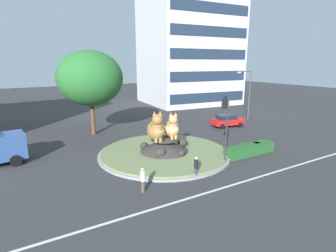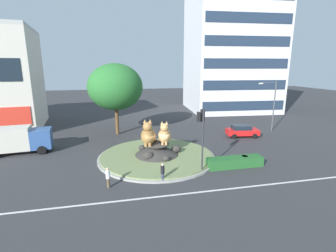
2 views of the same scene
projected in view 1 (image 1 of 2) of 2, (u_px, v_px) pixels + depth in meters
name	position (u px, v px, depth m)	size (l,w,h in m)	color
ground_plane	(164.00, 154.00, 23.91)	(160.00, 160.00, 0.00)	#333335
lane_centreline	(222.00, 188.00, 17.39)	(112.00, 0.20, 0.01)	silver
roundabout_island	(164.00, 150.00, 23.82)	(11.75, 11.75, 1.45)	gray
cat_statue_tabby	(156.00, 129.00, 22.88)	(2.15, 2.76, 2.65)	#9E703D
cat_statue_calico	(172.00, 128.00, 23.83)	(1.81, 2.32, 2.35)	tan
traffic_light_mast	(226.00, 115.00, 20.76)	(0.71, 0.55, 5.55)	#2D2D33
office_tower	(189.00, 35.00, 52.19)	(17.87, 16.66, 26.64)	silver
clipped_hedge_strip	(249.00, 150.00, 23.73)	(5.23, 1.20, 0.90)	#235B28
broadleaf_tree_behind_island	(90.00, 78.00, 28.97)	(7.13, 7.13, 9.41)	brown
streetlight_arm	(248.00, 91.00, 37.24)	(2.75, 0.35, 6.97)	#4C4C51
pedestrian_white_shirt	(143.00, 179.00, 16.70)	(0.32, 0.32, 1.64)	brown
pedestrian_black_shirt	(196.00, 167.00, 18.85)	(0.32, 0.32, 1.56)	#33384C
sedan_on_far_lane	(227.00, 121.00, 33.95)	(4.27, 2.47, 1.53)	red
litter_bin	(256.00, 147.00, 24.37)	(0.56, 0.56, 0.90)	#2D4233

